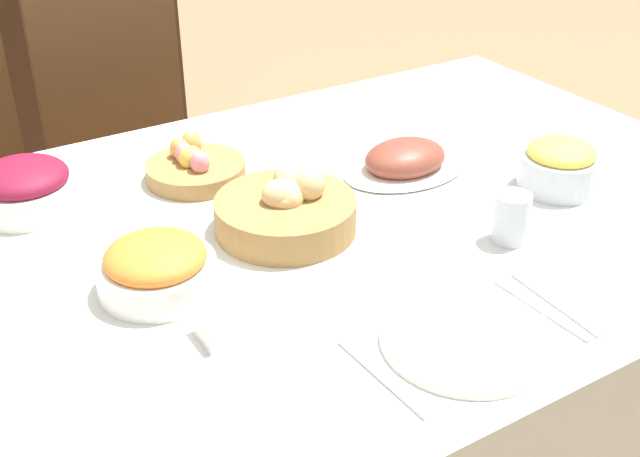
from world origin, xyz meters
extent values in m
cube|color=silver|center=(0.00, 0.00, 0.36)|extent=(1.85, 1.15, 0.73)
cylinder|color=brown|center=(-0.27, 0.66, 0.23)|extent=(0.03, 0.03, 0.46)
cylinder|color=brown|center=(-0.28, 1.05, 0.23)|extent=(0.03, 0.03, 0.46)
cylinder|color=brown|center=(-0.16, 0.64, 0.23)|extent=(0.03, 0.03, 0.46)
cylinder|color=brown|center=(0.23, 0.67, 0.23)|extent=(0.03, 0.03, 0.46)
cylinder|color=brown|center=(-0.19, 1.03, 0.23)|extent=(0.03, 0.03, 0.46)
cylinder|color=brown|center=(0.20, 1.06, 0.23)|extent=(0.03, 0.03, 0.46)
cube|color=brown|center=(0.02, 0.85, 0.47)|extent=(0.45, 0.45, 0.02)
cube|color=brown|center=(0.00, 1.05, 0.74)|extent=(0.42, 0.05, 0.52)
cube|color=#3D2616|center=(-0.07, 1.93, 0.47)|extent=(1.11, 0.44, 0.94)
cylinder|color=#9E7542|center=(-0.03, 0.00, 0.76)|extent=(0.25, 0.25, 0.06)
ellipsoid|color=#E0C184|center=(-0.04, 0.00, 0.80)|extent=(0.08, 0.07, 0.05)
ellipsoid|color=#E0C184|center=(0.00, 0.04, 0.81)|extent=(0.08, 0.09, 0.06)
ellipsoid|color=#E0C184|center=(-0.03, 0.00, 0.80)|extent=(0.07, 0.07, 0.06)
ellipsoid|color=#E0C184|center=(-0.03, 0.00, 0.80)|extent=(0.10, 0.10, 0.04)
ellipsoid|color=#E0C184|center=(-0.01, 0.03, 0.81)|extent=(0.07, 0.08, 0.06)
ellipsoid|color=#E0C184|center=(0.01, -0.01, 0.81)|extent=(0.08, 0.08, 0.06)
cylinder|color=#9E7542|center=(-0.08, 0.27, 0.75)|extent=(0.20, 0.20, 0.03)
ellipsoid|color=#F29E4C|center=(-0.10, 0.32, 0.78)|extent=(0.04, 0.04, 0.05)
ellipsoid|color=pink|center=(-0.09, 0.24, 0.78)|extent=(0.04, 0.04, 0.05)
ellipsoid|color=pink|center=(-0.10, 0.29, 0.78)|extent=(0.04, 0.04, 0.05)
ellipsoid|color=#F29E4C|center=(-0.07, 0.33, 0.78)|extent=(0.04, 0.04, 0.05)
ellipsoid|color=#F4D151|center=(-0.09, 0.27, 0.78)|extent=(0.04, 0.04, 0.05)
ellipsoid|color=#F4D151|center=(-0.10, 0.27, 0.78)|extent=(0.04, 0.04, 0.05)
ellipsoid|color=white|center=(0.30, 0.08, 0.73)|extent=(0.27, 0.19, 0.01)
ellipsoid|color=brown|center=(0.30, 0.08, 0.76)|extent=(0.18, 0.13, 0.07)
cylinder|color=white|center=(-0.30, -0.06, 0.75)|extent=(0.19, 0.19, 0.05)
ellipsoid|color=orange|center=(-0.30, -0.06, 0.79)|extent=(0.16, 0.16, 0.06)
cylinder|color=white|center=(-0.40, 0.33, 0.76)|extent=(0.20, 0.20, 0.05)
ellipsoid|color=maroon|center=(-0.40, 0.33, 0.79)|extent=(0.17, 0.17, 0.06)
cylinder|color=silver|center=(0.50, -0.14, 0.76)|extent=(0.15, 0.15, 0.07)
ellipsoid|color=#F4DB4C|center=(0.50, -0.14, 0.81)|extent=(0.13, 0.13, 0.05)
cylinder|color=white|center=(0.03, -0.42, 0.73)|extent=(0.25, 0.25, 0.01)
cube|color=silver|center=(-0.12, -0.42, 0.73)|extent=(0.02, 0.19, 0.00)
cube|color=silver|center=(0.18, -0.42, 0.73)|extent=(0.02, 0.19, 0.00)
cube|color=silver|center=(0.21, -0.42, 0.73)|extent=(0.02, 0.19, 0.00)
cylinder|color=silver|center=(0.28, -0.24, 0.77)|extent=(0.06, 0.06, 0.09)
cube|color=white|center=(-0.24, -0.22, 0.75)|extent=(0.11, 0.07, 0.03)
camera|label=1|loc=(-0.63, -1.09, 1.46)|focal=45.00mm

